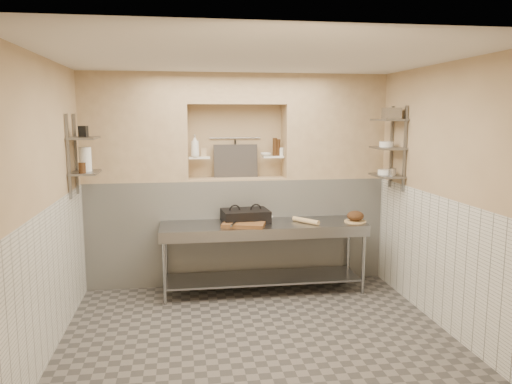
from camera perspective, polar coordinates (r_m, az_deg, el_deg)
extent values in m
cube|color=#5B5651|center=(5.48, -0.01, -16.12)|extent=(4.00, 3.90, 0.10)
cube|color=silver|center=(5.01, -0.01, 15.58)|extent=(4.00, 3.90, 0.10)
cube|color=tan|center=(5.16, -23.15, -1.49)|extent=(0.10, 3.90, 2.80)
cube|color=tan|center=(5.72, 20.74, -0.42)|extent=(0.10, 3.90, 2.80)
cube|color=tan|center=(7.01, -2.45, 1.72)|extent=(4.00, 0.10, 2.80)
cube|color=tan|center=(3.13, 5.50, -7.08)|extent=(4.00, 0.10, 2.80)
cube|color=silver|center=(6.89, -2.19, -4.32)|extent=(4.00, 0.40, 1.40)
cube|color=tan|center=(6.76, -2.23, 1.55)|extent=(1.30, 0.40, 0.02)
cube|color=tan|center=(6.70, -13.69, 7.16)|extent=(1.35, 0.40, 1.40)
cube|color=tan|center=(6.98, 8.70, 7.36)|extent=(1.35, 0.40, 1.40)
cube|color=tan|center=(6.72, -2.29, 11.67)|extent=(1.30, 0.40, 0.40)
cube|color=silver|center=(5.31, -22.06, -8.94)|extent=(0.02, 3.90, 1.40)
cube|color=silver|center=(5.84, 19.85, -7.23)|extent=(0.02, 3.90, 1.40)
cube|color=white|center=(6.70, -6.51, 3.92)|extent=(0.28, 0.16, 0.02)
cube|color=white|center=(6.81, 1.96, 4.05)|extent=(0.28, 0.16, 0.02)
cylinder|color=gray|center=(6.89, -2.41, 6.19)|extent=(0.70, 0.02, 0.02)
cylinder|color=black|center=(6.88, -2.38, 4.76)|extent=(0.02, 0.02, 0.30)
cube|color=#383330|center=(6.84, -2.33, 3.56)|extent=(0.60, 0.08, 0.45)
cube|color=slate|center=(6.31, -19.89, 4.09)|extent=(0.03, 0.03, 0.95)
cube|color=slate|center=(5.92, -20.64, 3.78)|extent=(0.03, 0.03, 0.95)
cube|color=slate|center=(6.10, -18.92, 2.11)|extent=(0.30, 0.50, 0.02)
cube|color=slate|center=(6.07, -19.10, 5.86)|extent=(0.30, 0.50, 0.03)
cube|color=slate|center=(6.75, 15.21, 4.99)|extent=(0.03, 0.03, 1.05)
cube|color=slate|center=(6.39, 16.65, 4.74)|extent=(0.03, 0.03, 1.05)
cube|color=slate|center=(6.55, 14.71, 1.83)|extent=(0.30, 0.50, 0.02)
cube|color=slate|center=(6.52, 14.82, 4.89)|extent=(0.30, 0.50, 0.02)
cube|color=slate|center=(6.50, 14.94, 7.96)|extent=(0.30, 0.50, 0.03)
cube|color=gray|center=(6.35, 0.82, -3.76)|extent=(2.60, 0.70, 0.04)
cube|color=gray|center=(6.54, 0.81, -9.76)|extent=(2.45, 0.60, 0.03)
cube|color=gray|center=(6.05, 1.33, -4.98)|extent=(2.60, 0.02, 0.12)
cylinder|color=gray|center=(6.11, -10.42, -8.78)|extent=(0.04, 0.04, 0.86)
cylinder|color=gray|center=(6.67, -10.27, -7.29)|extent=(0.04, 0.04, 0.86)
cylinder|color=gray|center=(6.51, 12.17, -7.74)|extent=(0.04, 0.04, 0.86)
cylinder|color=gray|center=(7.03, 10.50, -6.45)|extent=(0.04, 0.04, 0.86)
cube|color=black|center=(6.41, -1.22, -2.99)|extent=(0.62, 0.48, 0.11)
cube|color=black|center=(6.39, -1.22, -2.29)|extent=(0.62, 0.48, 0.05)
cube|color=brown|center=(6.19, -1.39, -3.69)|extent=(0.60, 0.49, 0.05)
cube|color=gray|center=(6.26, 0.71, -3.31)|extent=(0.24, 0.12, 0.01)
cylinder|color=gray|center=(6.06, -2.56, -3.63)|extent=(0.11, 0.27, 0.03)
imported|color=white|center=(6.52, 0.93, -3.01)|extent=(0.25, 0.25, 0.06)
cylinder|color=#D9BB7C|center=(6.38, 5.72, -3.29)|extent=(0.29, 0.36, 0.06)
cylinder|color=#D9BB7C|center=(6.54, 11.27, -3.31)|extent=(0.28, 0.28, 0.02)
ellipsoid|color=#4C2D19|center=(6.53, 11.29, -2.69)|extent=(0.22, 0.22, 0.13)
imported|color=white|center=(6.64, -7.00, 5.24)|extent=(0.12, 0.12, 0.29)
cube|color=tan|center=(6.73, -6.02, 4.53)|extent=(0.07, 0.07, 0.11)
imported|color=white|center=(6.76, 1.12, 4.32)|extent=(0.17, 0.17, 0.04)
cylinder|color=#372010|center=(6.82, 2.55, 5.11)|extent=(0.06, 0.06, 0.23)
cylinder|color=#372010|center=(6.79, 2.17, 5.17)|extent=(0.06, 0.06, 0.24)
cylinder|color=white|center=(6.82, 2.92, 4.63)|extent=(0.06, 0.06, 0.11)
cylinder|color=white|center=(6.13, -18.92, 3.56)|extent=(0.14, 0.14, 0.28)
cylinder|color=#372010|center=(5.92, -19.25, 2.62)|extent=(0.08, 0.08, 0.12)
cube|color=black|center=(6.07, -19.13, 6.57)|extent=(0.10, 0.10, 0.12)
cylinder|color=white|center=(6.57, 14.60, 2.23)|extent=(0.20, 0.20, 0.06)
cylinder|color=gray|center=(6.39, 15.30, 2.20)|extent=(0.10, 0.10, 0.10)
cylinder|color=white|center=(6.55, 14.69, 5.31)|extent=(0.18, 0.18, 0.07)
cube|color=gray|center=(6.44, 15.24, 8.67)|extent=(0.18, 0.22, 0.14)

